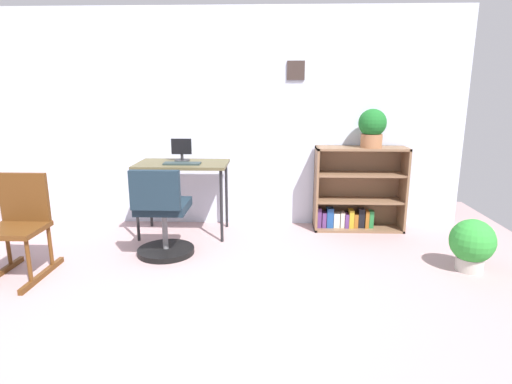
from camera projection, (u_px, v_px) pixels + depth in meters
ground_plane at (188, 319)px, 2.79m from camera, size 6.24×6.24×0.00m
wall_back at (222, 120)px, 4.60m from camera, size 5.20×0.12×2.32m
desk at (183, 170)px, 4.30m from camera, size 0.92×0.55×0.76m
monitor at (182, 150)px, 4.36m from camera, size 0.21×0.16×0.23m
keyboard at (182, 163)px, 4.18m from camera, size 0.36×0.13×0.02m
office_chair at (163, 219)px, 3.76m from camera, size 0.52×0.55×0.83m
rocking_chair at (19, 224)px, 3.39m from camera, size 0.42×0.64×0.82m
bookshelf_low at (356, 192)px, 4.54m from camera, size 0.95×0.30×0.90m
potted_plant_on_shelf at (372, 127)px, 4.32m from camera, size 0.29×0.29×0.40m
potted_plant_floor at (472, 243)px, 3.49m from camera, size 0.36×0.36×0.44m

